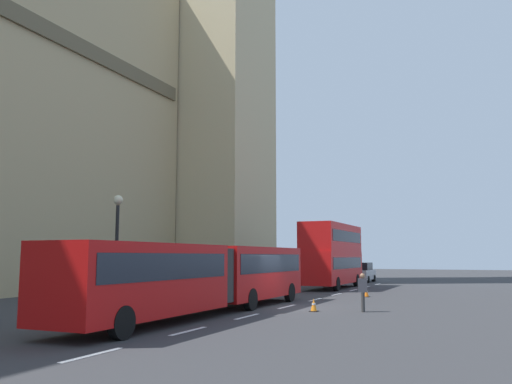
{
  "coord_description": "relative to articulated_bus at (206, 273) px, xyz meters",
  "views": [
    {
      "loc": [
        -24.3,
        -9.19,
        2.45
      ],
      "look_at": [
        3.66,
        3.15,
        6.18
      ],
      "focal_mm": 36.96,
      "sensor_mm": 36.0,
      "label": 1
    }
  ],
  "objects": [
    {
      "name": "articulated_bus",
      "position": [
        0.0,
        0.0,
        0.0
      ],
      "size": [
        17.55,
        2.54,
        2.9
      ],
      "color": "#B20F0F",
      "rests_on": "ground_plane"
    },
    {
      "name": "street_lamp",
      "position": [
        -0.41,
        4.51,
        1.31
      ],
      "size": [
        0.44,
        0.44,
        5.27
      ],
      "color": "black",
      "rests_on": "ground_plane"
    },
    {
      "name": "traffic_cone_middle",
      "position": [
        12.27,
        -4.23,
        -1.46
      ],
      "size": [
        0.36,
        0.36,
        0.58
      ],
      "color": "black",
      "rests_on": "ground_plane"
    },
    {
      "name": "pedestrian_near_cones",
      "position": [
        3.61,
        -5.93,
        -0.83
      ],
      "size": [
        0.35,
        0.44,
        1.69
      ],
      "color": "#333333",
      "rests_on": "ground_plane"
    },
    {
      "name": "ground_plane",
      "position": [
        4.24,
        -1.99,
        -1.75
      ],
      "size": [
        160.0,
        160.0,
        0.0
      ],
      "primitive_type": "plane",
      "color": "#333335"
    },
    {
      "name": "sedan_lead",
      "position": [
        30.68,
        0.1,
        -0.83
      ],
      "size": [
        4.4,
        1.86,
        1.85
      ],
      "color": "#B7B7BC",
      "rests_on": "ground_plane"
    },
    {
      "name": "lane_centre_marking",
      "position": [
        9.05,
        -1.99,
        -1.74
      ],
      "size": [
        39.0,
        0.16,
        0.01
      ],
      "color": "silver",
      "rests_on": "ground_plane"
    },
    {
      "name": "traffic_cone_west",
      "position": [
        2.86,
        -3.89,
        -1.46
      ],
      "size": [
        0.36,
        0.36,
        0.58
      ],
      "color": "black",
      "rests_on": "ground_plane"
    },
    {
      "name": "double_decker_bus",
      "position": [
        19.93,
        0.0,
        0.96
      ],
      "size": [
        9.48,
        2.54,
        4.9
      ],
      "color": "red",
      "rests_on": "ground_plane"
    }
  ]
}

